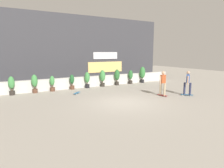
{
  "coord_description": "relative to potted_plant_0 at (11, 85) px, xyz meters",
  "views": [
    {
      "loc": [
        -6.11,
        -9.33,
        2.94
      ],
      "look_at": [
        0.0,
        1.5,
        0.9
      ],
      "focal_mm": 31.06,
      "sensor_mm": 36.0,
      "label": 1
    }
  ],
  "objects": [
    {
      "name": "potted_plant_8",
      "position": [
        11.38,
        -0.0,
        0.18
      ],
      "size": [
        0.54,
        0.54,
        1.56
      ],
      "color": "black",
      "rests_on": "ground"
    },
    {
      "name": "planter_wall",
      "position": [
        5.69,
        0.45,
        -0.28
      ],
      "size": [
        18.0,
        0.4,
        0.9
      ],
      "primitive_type": "cube",
      "color": "beige",
      "rests_on": "ground"
    },
    {
      "name": "potted_plant_2",
      "position": [
        2.75,
        -0.0,
        -0.11
      ],
      "size": [
        0.36,
        0.36,
        1.18
      ],
      "color": "brown",
      "rests_on": "ground"
    },
    {
      "name": "potted_plant_1",
      "position": [
        1.5,
        -0.0,
        0.03
      ],
      "size": [
        0.44,
        0.44,
        1.35
      ],
      "color": "brown",
      "rests_on": "ground"
    },
    {
      "name": "potted_plant_3",
      "position": [
        4.3,
        -0.0,
        -0.1
      ],
      "size": [
        0.36,
        0.36,
        1.19
      ],
      "color": "brown",
      "rests_on": "ground"
    },
    {
      "name": "skateboard_near_camera",
      "position": [
        4.07,
        -1.78,
        -0.67
      ],
      "size": [
        0.71,
        0.71,
        0.08
      ],
      "color": "#266699",
      "rests_on": "ground"
    },
    {
      "name": "potted_plant_0",
      "position": [
        0.0,
        0.0,
        0.0
      ],
      "size": [
        0.42,
        0.42,
        1.31
      ],
      "color": "#2D2823",
      "rests_on": "ground"
    },
    {
      "name": "ground_plane",
      "position": [
        5.69,
        -5.55,
        -0.73
      ],
      "size": [
        48.0,
        48.0,
        0.0
      ],
      "primitive_type": "plane",
      "color": "#A8A093"
    },
    {
      "name": "potted_plant_5",
      "position": [
        7.03,
        -0.0,
        0.1
      ],
      "size": [
        0.48,
        0.48,
        1.44
      ],
      "color": "#2D2823",
      "rests_on": "ground"
    },
    {
      "name": "skater_foreground",
      "position": [
        10.46,
        -6.08,
        0.21
      ],
      "size": [
        0.66,
        0.75,
        1.7
      ],
      "color": "#266699",
      "rests_on": "ground"
    },
    {
      "name": "potted_plant_7",
      "position": [
        9.98,
        -0.0,
        -0.02
      ],
      "size": [
        0.41,
        0.41,
        1.29
      ],
      "color": "#2D2823",
      "rests_on": "ground"
    },
    {
      "name": "potted_plant_4",
      "position": [
        5.61,
        -0.0,
        0.02
      ],
      "size": [
        0.43,
        0.43,
        1.33
      ],
      "color": "black",
      "rests_on": "ground"
    },
    {
      "name": "skater_far_left",
      "position": [
        8.88,
        -5.36,
        0.21
      ],
      "size": [
        0.56,
        0.81,
        1.7
      ],
      "color": "maroon",
      "rests_on": "ground"
    },
    {
      "name": "potted_plant_6",
      "position": [
        8.5,
        -0.0,
        0.09
      ],
      "size": [
        0.48,
        0.48,
        1.43
      ],
      "color": "#2D2823",
      "rests_on": "ground"
    },
    {
      "name": "building_backdrop",
      "position": [
        5.69,
        4.45,
        2.52
      ],
      "size": [
        20.0,
        2.08,
        6.5
      ],
      "color": "#38383D",
      "rests_on": "ground"
    }
  ]
}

